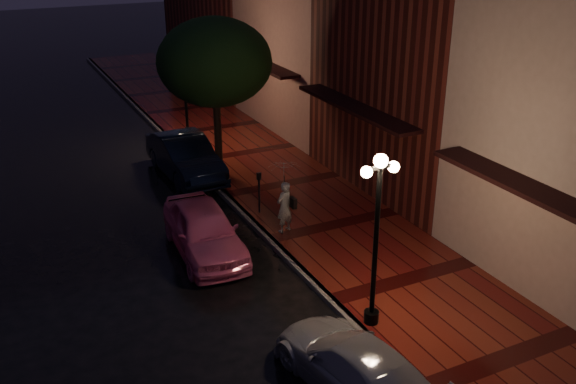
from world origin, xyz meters
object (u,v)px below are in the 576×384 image
streetlamp_near (376,231)px  streetlamp_far (185,91)px  street_tree (215,65)px  pink_car (204,230)px  silver_car (355,366)px  parking_meter (259,189)px  navy_car (185,156)px  woman_with_umbrella (284,186)px

streetlamp_near → streetlamp_far: size_ratio=1.00×
streetlamp_far → street_tree: bearing=-85.1°
streetlamp_far → pink_car: bearing=-105.1°
street_tree → pink_car: 7.16m
streetlamp_near → pink_car: 6.09m
streetlamp_near → silver_car: bearing=-131.6°
street_tree → parking_meter: (-0.15, -4.10, -3.24)m
streetlamp_far → parking_meter: bearing=-89.1°
streetlamp_far → pink_car: streetlamp_far is taller
parking_meter → pink_car: bearing=-156.7°
street_tree → navy_car: bearing=160.5°
pink_car → navy_car: size_ratio=0.91×
streetlamp_near → street_tree: 11.12m
pink_car → streetlamp_near: bearing=-62.6°
streetlamp_far → silver_car: bearing=-95.6°
street_tree → navy_car: size_ratio=1.21×
street_tree → woman_with_umbrella: bearing=-90.1°
pink_car → parking_meter: (2.45, 1.58, 0.26)m
parking_meter → street_tree: bearing=78.5°
streetlamp_far → woman_with_umbrella: bearing=-88.3°
streetlamp_near → pink_car: (-2.34, 5.31, -1.86)m
woman_with_umbrella → streetlamp_far: bearing=-108.4°
navy_car → woman_with_umbrella: 6.30m
navy_car → parking_meter: bearing=-79.0°
streetlamp_far → navy_car: size_ratio=0.90×
parking_meter → streetlamp_far: bearing=81.5°
streetlamp_far → navy_car: 3.29m
pink_car → parking_meter: bearing=36.3°
streetlamp_near → woman_with_umbrella: size_ratio=1.88×
streetlamp_near → navy_car: size_ratio=0.90×
streetlamp_near → street_tree: bearing=88.7°
silver_car → parking_meter: (1.66, 8.64, 0.38)m
streetlamp_near → street_tree: street_tree is taller
pink_car → woman_with_umbrella: (2.60, -0.01, 0.92)m
streetlamp_far → pink_car: size_ratio=0.99×
streetlamp_far → woman_with_umbrella: size_ratio=1.88×
streetlamp_far → woman_with_umbrella: 8.76m
street_tree → parking_meter: bearing=-92.1°
streetlamp_far → silver_car: 15.95m
silver_car → parking_meter: 8.80m
pink_car → silver_car: bearing=-80.1°
streetlamp_far → parking_meter: (0.11, -7.11, -1.60)m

